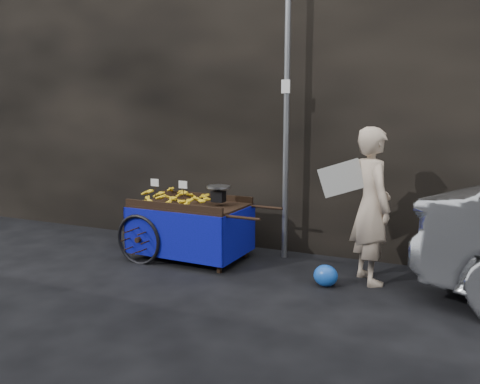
% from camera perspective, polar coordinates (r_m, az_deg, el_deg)
% --- Properties ---
extents(ground, '(80.00, 80.00, 0.00)m').
position_cam_1_polar(ground, '(5.79, -1.67, -10.98)').
color(ground, black).
rests_on(ground, ground).
extents(building_wall, '(13.50, 2.00, 5.00)m').
position_cam_1_polar(building_wall, '(7.77, 9.52, 12.75)').
color(building_wall, black).
rests_on(building_wall, ground).
extents(street_pole, '(0.12, 0.10, 4.00)m').
position_cam_1_polar(street_pole, '(6.53, 5.68, 9.22)').
color(street_pole, slate).
rests_on(street_pole, ground).
extents(banana_cart, '(2.14, 1.10, 1.15)m').
position_cam_1_polar(banana_cart, '(6.62, -6.43, -2.10)').
color(banana_cart, black).
rests_on(banana_cart, ground).
extents(vendor, '(1.02, 0.82, 1.88)m').
position_cam_1_polar(vendor, '(5.81, 15.72, -1.62)').
color(vendor, tan).
rests_on(vendor, ground).
extents(plastic_bag, '(0.29, 0.23, 0.26)m').
position_cam_1_polar(plastic_bag, '(5.72, 10.40, -10.00)').
color(plastic_bag, blue).
rests_on(plastic_bag, ground).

